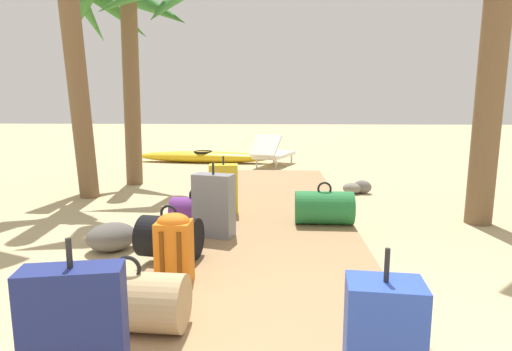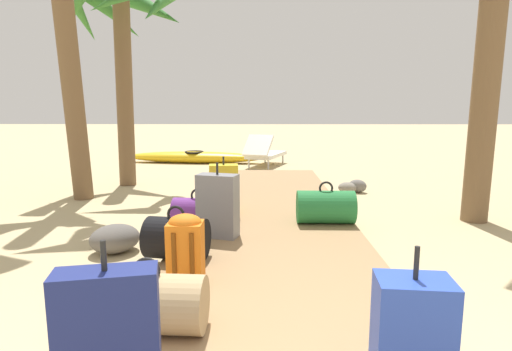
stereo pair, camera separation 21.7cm
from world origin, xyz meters
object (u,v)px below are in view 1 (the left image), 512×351
at_px(backpack_orange, 174,246).
at_px(duffel_bag_black, 169,237).
at_px(duffel_bag_green, 324,208).
at_px(suitcase_grey, 214,205).
at_px(duffel_bag_purple, 196,211).
at_px(duffel_bag_tan, 130,301).
at_px(suitcase_blue, 383,338).
at_px(suitcase_navy, 76,345).
at_px(suitcase_yellow, 224,189).
at_px(kayak, 203,157).
at_px(lounge_chair, 273,153).
at_px(palm_tree_far_left, 127,25).

bearing_deg(backpack_orange, duffel_bag_black, 108.54).
height_order(duffel_bag_green, suitcase_grey, suitcase_grey).
height_order(duffel_bag_purple, duffel_bag_tan, duffel_bag_tan).
bearing_deg(suitcase_blue, duffel_bag_purple, 116.88).
relative_size(suitcase_navy, duffel_bag_green, 1.23).
distance_m(duffel_bag_black, suitcase_grey, 0.73).
relative_size(suitcase_yellow, kayak, 0.21).
bearing_deg(duffel_bag_black, duffel_bag_green, 38.09).
distance_m(suitcase_blue, lounge_chair, 8.16).
bearing_deg(suitcase_navy, backpack_orange, 87.67).
relative_size(duffel_bag_green, backpack_orange, 1.22).
relative_size(suitcase_navy, suitcase_grey, 1.05).
xyz_separation_m(suitcase_navy, backpack_orange, (0.06, 1.43, -0.06)).
distance_m(backpack_orange, suitcase_grey, 1.18).
bearing_deg(suitcase_blue, duffel_bag_tan, 159.67).
bearing_deg(lounge_chair, suitcase_yellow, -96.46).
xyz_separation_m(duffel_bag_tan, backpack_orange, (0.10, 0.69, 0.11)).
bearing_deg(palm_tree_far_left, backpack_orange, -67.32).
height_order(duffel_bag_purple, suitcase_navy, suitcase_navy).
distance_m(lounge_chair, kayak, 1.89).
distance_m(duffel_bag_tan, palm_tree_far_left, 6.09).
bearing_deg(suitcase_grey, palm_tree_far_left, 121.01).
bearing_deg(palm_tree_far_left, duffel_bag_tan, -71.08).
relative_size(suitcase_navy, lounge_chair, 0.49).
xyz_separation_m(backpack_orange, suitcase_yellow, (0.10, 2.14, 0.03)).
bearing_deg(suitcase_navy, duffel_bag_green, 66.37).
bearing_deg(duffel_bag_purple, duffel_bag_green, 3.12).
height_order(backpack_orange, kayak, backpack_orange).
bearing_deg(palm_tree_far_left, duffel_bag_purple, -59.11).
xyz_separation_m(duffel_bag_tan, lounge_chair, (0.74, 7.62, 0.07)).
distance_m(suitcase_navy, lounge_chair, 8.40).
xyz_separation_m(palm_tree_far_left, lounge_chair, (2.53, 2.40, -2.51)).
relative_size(suitcase_navy, kayak, 0.23).
bearing_deg(suitcase_blue, palm_tree_far_left, 118.95).
relative_size(duffel_bag_black, kayak, 0.17).
xyz_separation_m(suitcase_navy, kayak, (-1.08, 8.98, -0.28)).
distance_m(suitcase_navy, suitcase_blue, 1.36).
relative_size(suitcase_navy, duffel_bag_tan, 1.16).
bearing_deg(suitcase_blue, kayak, 105.47).
xyz_separation_m(suitcase_grey, lounge_chair, (0.52, 5.76, -0.08)).
bearing_deg(suitcase_yellow, duffel_bag_black, -99.77).
height_order(suitcase_grey, kayak, suitcase_grey).
distance_m(duffel_bag_green, backpack_orange, 2.15).
height_order(duffel_bag_green, duffel_bag_black, duffel_bag_green).
bearing_deg(duffel_bag_tan, kayak, 97.19).
relative_size(backpack_orange, lounge_chair, 0.33).
distance_m(backpack_orange, palm_tree_far_left, 5.50).
bearing_deg(duffel_bag_black, duffel_bag_tan, -86.47).
xyz_separation_m(suitcase_navy, duffel_bag_tan, (-0.04, 0.74, -0.17)).
distance_m(duffel_bag_green, kayak, 6.34).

